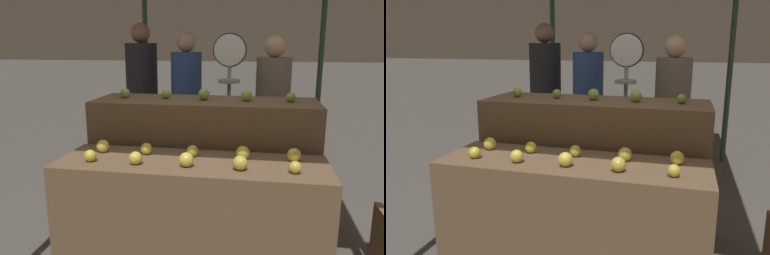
# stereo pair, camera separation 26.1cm
# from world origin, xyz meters

# --- Properties ---
(display_counter_front) EXTENTS (1.70, 0.55, 0.83)m
(display_counter_front) POSITION_xyz_m (0.00, 0.00, 0.42)
(display_counter_front) COLOR brown
(display_counter_front) RESTS_ON ground_plane
(display_counter_back) EXTENTS (1.70, 0.55, 1.13)m
(display_counter_back) POSITION_xyz_m (0.00, 0.60, 0.57)
(display_counter_back) COLOR brown
(display_counter_back) RESTS_ON ground_plane
(apple_front_0) EXTENTS (0.08, 0.08, 0.08)m
(apple_front_0) POSITION_xyz_m (-0.62, -0.11, 0.87)
(apple_front_0) COLOR gold
(apple_front_0) RESTS_ON display_counter_front
(apple_front_1) EXTENTS (0.08, 0.08, 0.08)m
(apple_front_1) POSITION_xyz_m (-0.33, -0.12, 0.87)
(apple_front_1) COLOR yellow
(apple_front_1) RESTS_ON display_counter_front
(apple_front_2) EXTENTS (0.09, 0.09, 0.09)m
(apple_front_2) POSITION_xyz_m (-0.01, -0.11, 0.88)
(apple_front_2) COLOR yellow
(apple_front_2) RESTS_ON display_counter_front
(apple_front_3) EXTENTS (0.09, 0.09, 0.09)m
(apple_front_3) POSITION_xyz_m (0.31, -0.11, 0.88)
(apple_front_3) COLOR gold
(apple_front_3) RESTS_ON display_counter_front
(apple_front_4) EXTENTS (0.07, 0.07, 0.07)m
(apple_front_4) POSITION_xyz_m (0.62, -0.11, 0.87)
(apple_front_4) COLOR gold
(apple_front_4) RESTS_ON display_counter_front
(apple_front_5) EXTENTS (0.09, 0.09, 0.09)m
(apple_front_5) POSITION_xyz_m (-0.63, 0.10, 0.87)
(apple_front_5) COLOR yellow
(apple_front_5) RESTS_ON display_counter_front
(apple_front_6) EXTENTS (0.08, 0.08, 0.08)m
(apple_front_6) POSITION_xyz_m (-0.32, 0.10, 0.87)
(apple_front_6) COLOR gold
(apple_front_6) RESTS_ON display_counter_front
(apple_front_7) EXTENTS (0.08, 0.08, 0.08)m
(apple_front_7) POSITION_xyz_m (-0.01, 0.10, 0.87)
(apple_front_7) COLOR gold
(apple_front_7) RESTS_ON display_counter_front
(apple_front_8) EXTENTS (0.09, 0.09, 0.09)m
(apple_front_8) POSITION_xyz_m (0.32, 0.10, 0.88)
(apple_front_8) COLOR gold
(apple_front_8) RESTS_ON display_counter_front
(apple_front_9) EXTENTS (0.09, 0.09, 0.09)m
(apple_front_9) POSITION_xyz_m (0.64, 0.11, 0.87)
(apple_front_9) COLOR yellow
(apple_front_9) RESTS_ON display_counter_front
(apple_back_0) EXTENTS (0.08, 0.08, 0.08)m
(apple_back_0) POSITION_xyz_m (-0.64, 0.59, 1.17)
(apple_back_0) COLOR #8EB247
(apple_back_0) RESTS_ON display_counter_back
(apple_back_1) EXTENTS (0.07, 0.07, 0.07)m
(apple_back_1) POSITION_xyz_m (-0.31, 0.61, 1.17)
(apple_back_1) COLOR #84AD3D
(apple_back_1) RESTS_ON display_counter_back
(apple_back_2) EXTENTS (0.09, 0.09, 0.09)m
(apple_back_2) POSITION_xyz_m (-0.01, 0.60, 1.18)
(apple_back_2) COLOR #8EB247
(apple_back_2) RESTS_ON display_counter_back
(apple_back_3) EXTENTS (0.09, 0.09, 0.09)m
(apple_back_3) POSITION_xyz_m (0.31, 0.59, 1.18)
(apple_back_3) COLOR #8EB247
(apple_back_3) RESTS_ON display_counter_back
(apple_back_4) EXTENTS (0.07, 0.07, 0.07)m
(apple_back_4) POSITION_xyz_m (0.64, 0.60, 1.17)
(apple_back_4) COLOR #7AA338
(apple_back_4) RESTS_ON display_counter_back
(produce_scale) EXTENTS (0.31, 0.20, 1.65)m
(produce_scale) POSITION_xyz_m (0.13, 1.29, 1.21)
(produce_scale) COLOR #99999E
(produce_scale) RESTS_ON ground_plane
(person_vendor_at_scale) EXTENTS (0.44, 0.44, 1.63)m
(person_vendor_at_scale) POSITION_xyz_m (0.55, 1.60, 0.94)
(person_vendor_at_scale) COLOR #2D2D38
(person_vendor_at_scale) RESTS_ON ground_plane
(person_customer_left) EXTENTS (0.37, 0.37, 1.68)m
(person_customer_left) POSITION_xyz_m (-0.42, 2.04, 0.97)
(person_customer_left) COLOR #2D2D38
(person_customer_left) RESTS_ON ground_plane
(person_customer_right) EXTENTS (0.44, 0.44, 1.79)m
(person_customer_right) POSITION_xyz_m (-1.00, 2.19, 1.03)
(person_customer_right) COLOR #2D2D38
(person_customer_right) RESTS_ON ground_plane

